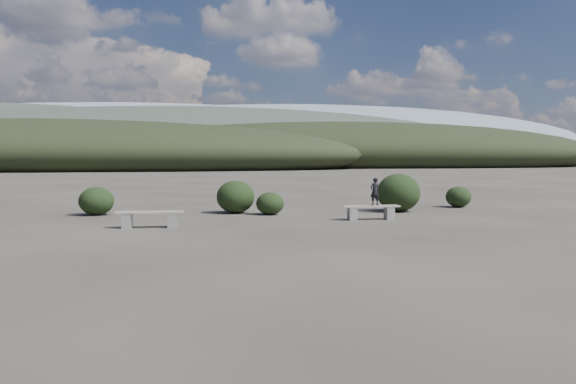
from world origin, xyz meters
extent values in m
plane|color=#332E27|center=(0.00, 0.00, 0.00)|extent=(1200.00, 1200.00, 0.00)
cube|color=slate|center=(-4.82, 4.71, 0.22)|extent=(0.30, 0.40, 0.44)
cube|color=slate|center=(-3.50, 4.64, 0.22)|extent=(0.30, 0.40, 0.44)
cube|color=gray|center=(-4.16, 4.68, 0.47)|extent=(2.01, 0.52, 0.06)
cube|color=slate|center=(2.40, 5.59, 0.22)|extent=(0.28, 0.38, 0.43)
cube|color=slate|center=(3.70, 5.56, 0.22)|extent=(0.28, 0.38, 0.43)
cube|color=gray|center=(3.05, 5.58, 0.46)|extent=(1.95, 0.44, 0.05)
imported|color=black|center=(3.18, 5.57, 0.95)|extent=(0.38, 0.29, 0.94)
ellipsoid|color=black|center=(-6.30, 8.88, 0.52)|extent=(1.26, 1.26, 1.03)
ellipsoid|color=black|center=(-1.24, 8.70, 0.62)|extent=(1.44, 1.44, 1.23)
ellipsoid|color=black|center=(-0.05, 7.89, 0.42)|extent=(1.04, 1.04, 0.83)
ellipsoid|color=black|center=(5.05, 8.19, 0.74)|extent=(1.69, 1.69, 1.48)
ellipsoid|color=black|center=(8.25, 9.51, 0.44)|extent=(1.06, 1.06, 0.88)
ellipsoid|color=black|center=(-25.00, 90.00, 2.70)|extent=(110.00, 40.00, 12.00)
ellipsoid|color=black|center=(35.00, 110.00, 3.15)|extent=(120.00, 44.00, 14.00)
ellipsoid|color=#313B31|center=(0.00, 160.00, 5.40)|extent=(190.00, 64.00, 24.00)
ellipsoid|color=gray|center=(70.00, 300.00, 9.90)|extent=(340.00, 110.00, 44.00)
ellipsoid|color=gray|center=(-30.00, 400.00, 12.60)|extent=(460.00, 140.00, 56.00)
camera|label=1|loc=(-3.10, -12.44, 2.09)|focal=35.00mm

